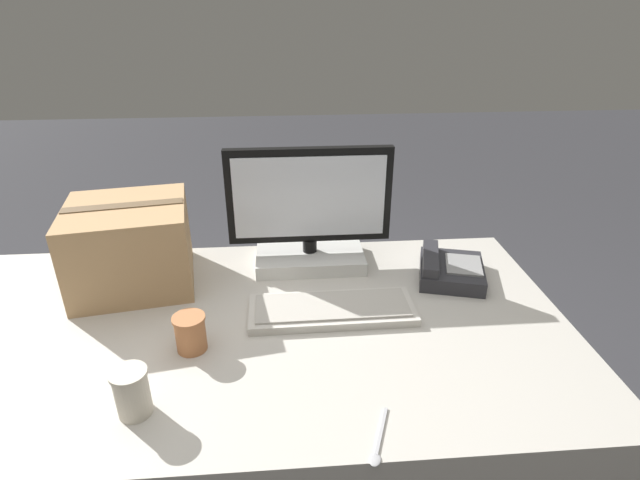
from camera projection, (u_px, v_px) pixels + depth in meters
office_desk at (235, 431)px, 1.46m from camera, size 1.80×0.90×0.76m
monitor at (310, 220)px, 1.53m from camera, size 0.49×0.21×0.38m
keyboard at (332, 309)px, 1.33m from camera, size 0.44×0.17×0.03m
desk_phone at (449, 269)px, 1.50m from camera, size 0.23×0.25×0.07m
paper_cup_left at (132, 392)px, 1.00m from camera, size 0.07×0.07×0.11m
paper_cup_right at (190, 333)px, 1.18m from camera, size 0.08×0.08×0.09m
spoon at (378, 444)px, 0.95m from camera, size 0.06×0.14×0.00m
cardboard_box at (131, 245)px, 1.43m from camera, size 0.37×0.36×0.25m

